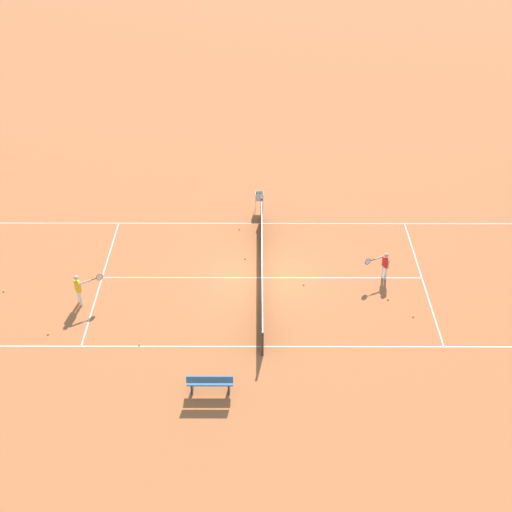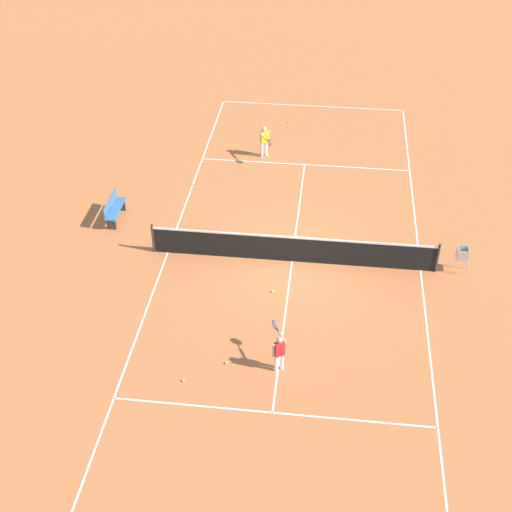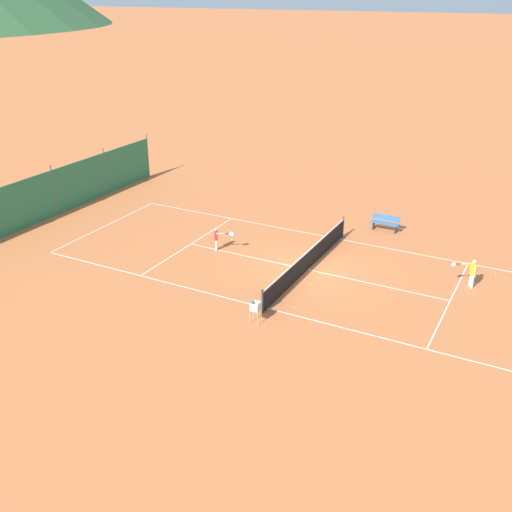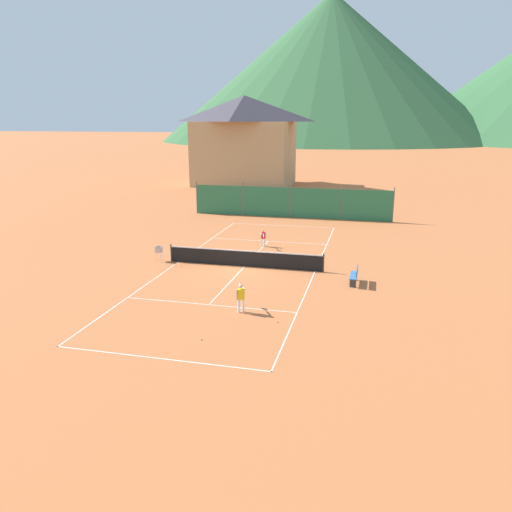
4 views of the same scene
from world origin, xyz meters
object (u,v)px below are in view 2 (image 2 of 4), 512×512
(tennis_net, at_px, (293,249))
(tennis_ball_by_net_left, at_px, (194,184))
(tennis_ball_far_corner, at_px, (334,251))
(player_near_service, at_px, (264,140))
(tennis_ball_by_net_right, at_px, (403,250))
(tennis_ball_service_box, at_px, (289,122))
(ball_hopper, at_px, (462,254))
(courtside_bench, at_px, (114,209))
(tennis_ball_alley_left, at_px, (273,291))
(tennis_ball_mid_court, at_px, (183,381))
(tennis_ball_near_corner, at_px, (223,144))
(player_far_service, at_px, (279,350))
(tennis_ball_alley_right, at_px, (226,363))

(tennis_net, height_order, tennis_ball_by_net_left, tennis_net)
(tennis_ball_far_corner, bearing_deg, player_near_service, -64.21)
(tennis_ball_by_net_right, bearing_deg, tennis_ball_far_corner, 7.40)
(tennis_ball_far_corner, bearing_deg, tennis_ball_service_box, -76.42)
(ball_hopper, bearing_deg, tennis_ball_by_net_right, -27.19)
(tennis_ball_far_corner, distance_m, courtside_bench, 7.75)
(tennis_ball_alley_left, distance_m, tennis_ball_by_net_left, 6.98)
(tennis_ball_alley_left, height_order, tennis_ball_mid_court, same)
(tennis_ball_far_corner, relative_size, tennis_ball_mid_court, 1.00)
(tennis_net, relative_size, ball_hopper, 10.31)
(tennis_ball_by_net_left, relative_size, tennis_ball_far_corner, 1.00)
(tennis_ball_near_corner, bearing_deg, tennis_ball_by_net_right, 136.30)
(tennis_ball_mid_court, bearing_deg, tennis_ball_by_net_right, -132.37)
(ball_hopper, bearing_deg, tennis_ball_alley_left, 16.79)
(player_near_service, relative_size, tennis_ball_mid_court, 19.69)
(player_far_service, bearing_deg, tennis_ball_near_corner, -74.50)
(player_near_service, distance_m, tennis_ball_by_net_right, 7.92)
(tennis_ball_by_net_right, bearing_deg, player_far_service, 58.43)
(player_near_service, xyz_separation_m, tennis_ball_alley_left, (-1.19, 8.52, -0.72))
(tennis_ball_mid_court, distance_m, ball_hopper, 9.64)
(player_near_service, height_order, tennis_ball_alley_left, player_near_service)
(tennis_ball_service_box, relative_size, ball_hopper, 0.07)
(tennis_ball_alley_left, distance_m, tennis_ball_by_net_right, 4.83)
(player_near_service, relative_size, tennis_ball_service_box, 19.69)
(player_far_service, height_order, tennis_ball_alley_right, player_far_service)
(tennis_ball_alley_left, bearing_deg, tennis_ball_near_corner, -72.24)
(player_near_service, height_order, tennis_ball_service_box, player_near_service)
(player_near_service, xyz_separation_m, tennis_ball_alley_right, (-0.24, 11.71, -0.72))
(player_far_service, relative_size, tennis_ball_alley_right, 17.63)
(tennis_ball_near_corner, height_order, courtside_bench, courtside_bench)
(tennis_net, relative_size, tennis_ball_alley_left, 139.09)
(tennis_ball_mid_court, distance_m, tennis_ball_by_net_right, 8.93)
(tennis_ball_near_corner, xyz_separation_m, tennis_ball_alley_left, (-3.00, 9.36, 0.00))
(player_far_service, bearing_deg, courtside_bench, -45.81)
(ball_hopper, bearing_deg, tennis_ball_service_box, -57.98)
(tennis_net, relative_size, courtside_bench, 6.12)
(tennis_ball_alley_left, bearing_deg, tennis_ball_mid_court, 63.60)
(player_far_service, distance_m, tennis_ball_by_net_right, 6.85)
(player_far_service, height_order, ball_hopper, player_far_service)
(player_far_service, bearing_deg, tennis_net, -89.91)
(tennis_ball_by_net_left, distance_m, tennis_ball_alley_right, 9.55)
(player_near_service, xyz_separation_m, tennis_ball_near_corner, (1.81, -0.84, -0.72))
(tennis_ball_alley_left, relative_size, tennis_ball_far_corner, 1.00)
(tennis_ball_by_net_left, xyz_separation_m, tennis_ball_by_net_right, (-7.62, 3.37, 0.00))
(courtside_bench, bearing_deg, tennis_net, 164.96)
(tennis_ball_alley_right, bearing_deg, player_far_service, -179.86)
(tennis_ball_near_corner, height_order, tennis_ball_by_net_left, same)
(tennis_ball_service_box, bearing_deg, tennis_ball_mid_court, 84.51)
(tennis_ball_service_box, distance_m, tennis_ball_mid_court, 15.75)
(player_far_service, xyz_separation_m, tennis_ball_mid_court, (2.45, 0.79, -0.65))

